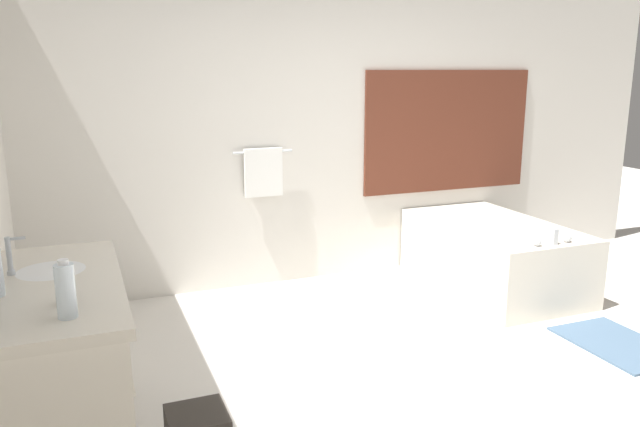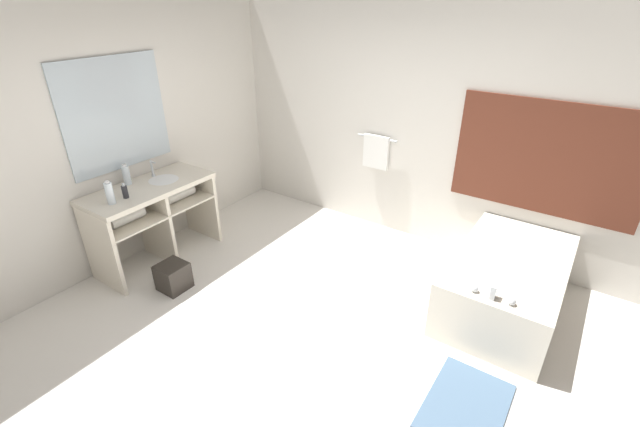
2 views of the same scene
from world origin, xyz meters
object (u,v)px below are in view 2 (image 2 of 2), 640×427
(water_bottle_1, at_px, (110,193))
(waste_bin, at_px, (173,277))
(water_bottle_2, at_px, (126,175))
(soap_dispenser, at_px, (125,192))
(bathtub, at_px, (507,281))

(water_bottle_1, xyz_separation_m, waste_bin, (0.50, 0.17, -0.85))
(water_bottle_1, height_order, water_bottle_2, water_bottle_1)
(water_bottle_1, bearing_deg, soap_dispenser, 91.26)
(water_bottle_2, bearing_deg, bathtub, 20.86)
(water_bottle_2, xyz_separation_m, waste_bin, (0.78, -0.19, -0.85))
(water_bottle_2, bearing_deg, waste_bin, -14.07)
(water_bottle_2, height_order, waste_bin, water_bottle_2)
(waste_bin, bearing_deg, water_bottle_1, -161.47)
(water_bottle_2, xyz_separation_m, soap_dispenser, (0.28, -0.21, -0.04))
(water_bottle_2, relative_size, waste_bin, 0.80)
(soap_dispenser, bearing_deg, bathtub, 25.48)
(water_bottle_1, distance_m, waste_bin, 1.00)
(bathtub, distance_m, waste_bin, 3.21)
(bathtub, height_order, soap_dispenser, soap_dispenser)
(bathtub, xyz_separation_m, water_bottle_1, (-3.29, -1.72, 0.69))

